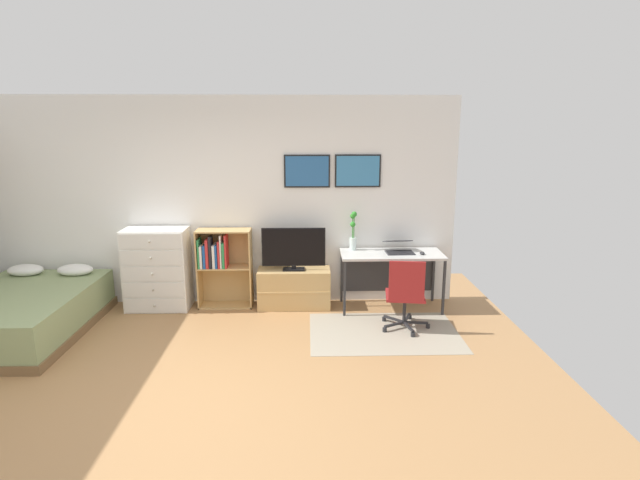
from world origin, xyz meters
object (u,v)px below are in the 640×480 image
object	(u,v)px
bed	(21,313)
tv_stand	(294,288)
desk	(390,262)
laptop	(399,247)
television	(294,249)
bookshelf	(220,262)
bamboo_vase	(353,233)
dresser	(157,269)
office_chair	(406,293)
computer_mouse	(422,253)

from	to	relation	value
bed	tv_stand	xyz separation A→B (m)	(3.08, 0.80, 0.01)
bed	desk	bearing A→B (deg)	10.53
bed	laptop	distance (m)	4.53
tv_stand	television	distance (m)	0.53
television	bed	bearing A→B (deg)	-165.77
tv_stand	desk	distance (m)	1.30
bookshelf	bamboo_vase	xyz separation A→B (m)	(1.73, 0.04, 0.37)
bed	desk	world-z (taller)	desk
bookshelf	tv_stand	xyz separation A→B (m)	(0.96, -0.05, -0.35)
dresser	tv_stand	size ratio (longest dim) A/B	1.12
television	office_chair	size ratio (longest dim) A/B	0.95
desk	office_chair	bearing A→B (deg)	-86.88
television	computer_mouse	world-z (taller)	television
desk	laptop	bearing A→B (deg)	-7.54
dresser	computer_mouse	world-z (taller)	dresser
desk	office_chair	xyz separation A→B (m)	(0.04, -0.81, -0.15)
bed	dresser	size ratio (longest dim) A/B	1.91
television	computer_mouse	distance (m)	1.63
computer_mouse	laptop	bearing A→B (deg)	152.09
bookshelf	office_chair	bearing A→B (deg)	-21.26
television	dresser	bearing A→B (deg)	179.76
tv_stand	bamboo_vase	xyz separation A→B (m)	(0.77, 0.09, 0.72)
laptop	computer_mouse	bearing A→B (deg)	-30.34
office_chair	laptop	bearing A→B (deg)	93.64
bed	bamboo_vase	size ratio (longest dim) A/B	3.95
bookshelf	laptop	xyz separation A→B (m)	(2.31, -0.08, 0.20)
desk	bamboo_vase	world-z (taller)	bamboo_vase
dresser	television	xyz separation A→B (m)	(1.75, -0.01, 0.26)
office_chair	bamboo_vase	world-z (taller)	bamboo_vase
bed	tv_stand	distance (m)	3.18
tv_stand	laptop	size ratio (longest dim) A/B	2.38
computer_mouse	bamboo_vase	world-z (taller)	bamboo_vase
dresser	computer_mouse	size ratio (longest dim) A/B	10.11
desk	bamboo_vase	distance (m)	0.61
bookshelf	computer_mouse	world-z (taller)	bookshelf
television	bamboo_vase	distance (m)	0.80
tv_stand	bed	bearing A→B (deg)	-165.38
desk	tv_stand	bearing A→B (deg)	179.46
dresser	laptop	world-z (taller)	dresser
dresser	desk	bearing A→B (deg)	0.06
tv_stand	office_chair	size ratio (longest dim) A/B	1.09
office_chair	television	bearing A→B (deg)	155.74
laptop	desk	bearing A→B (deg)	170.03
office_chair	bamboo_vase	size ratio (longest dim) A/B	1.69
dresser	desk	xyz separation A→B (m)	(3.00, 0.00, 0.08)
bed	television	size ratio (longest dim) A/B	2.47
dresser	office_chair	distance (m)	3.16
laptop	bookshelf	bearing A→B (deg)	175.67
tv_stand	laptop	xyz separation A→B (m)	(1.35, -0.02, 0.55)
bookshelf	desk	xyz separation A→B (m)	(2.21, -0.06, -0.00)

